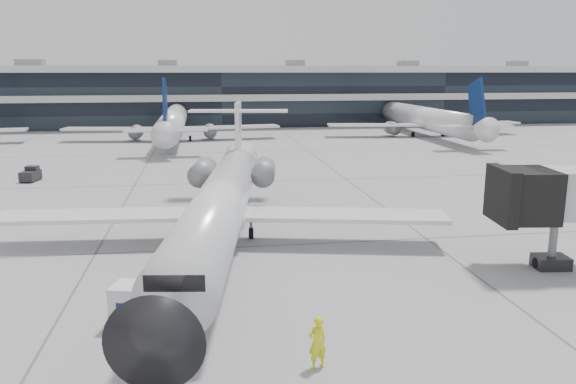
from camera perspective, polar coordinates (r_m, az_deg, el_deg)
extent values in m
plane|color=gray|center=(33.90, -2.05, -5.49)|extent=(220.00, 220.00, 0.00)
cube|color=black|center=(114.27, -6.95, 9.47)|extent=(170.00, 22.00, 10.00)
cylinder|color=silver|center=(32.69, -7.00, -1.55)|extent=(6.91, 27.09, 3.03)
cone|color=black|center=(18.60, -12.35, -12.62)|extent=(3.45, 3.55, 3.03)
cone|color=silver|center=(47.53, -4.93, 3.23)|extent=(3.37, 3.97, 2.88)
cube|color=silver|center=(35.52, -18.54, -2.30)|extent=(12.53, 3.84, 0.25)
cube|color=silver|center=(33.93, 5.60, -2.37)|extent=(12.69, 5.49, 0.25)
cylinder|color=slate|center=(41.82, -8.65, 2.06)|extent=(2.22, 4.02, 1.68)
cylinder|color=slate|center=(41.41, -2.49, 2.09)|extent=(2.22, 4.02, 1.68)
cube|color=silver|center=(46.56, -5.05, 5.97)|extent=(0.73, 2.93, 5.05)
cube|color=silver|center=(46.84, -5.05, 8.21)|extent=(8.26, 2.95, 0.18)
cylinder|color=black|center=(23.45, -9.86, -13.20)|extent=(0.29, 0.65, 0.63)
cylinder|color=black|center=(35.64, -9.19, -4.15)|extent=(0.37, 0.75, 0.72)
cylinder|color=black|center=(35.28, -3.77, -4.19)|extent=(0.37, 0.75, 0.72)
cube|color=black|center=(31.59, 23.12, -0.27)|extent=(2.82, 3.33, 2.67)
cylinder|color=slate|center=(32.94, 25.30, -4.79)|extent=(0.42, 0.42, 2.67)
cube|color=black|center=(33.23, 25.14, -6.45)|extent=(1.86, 1.53, 0.67)
imported|color=#E1F319|center=(20.41, 3.01, -15.00)|extent=(0.82, 0.66, 1.96)
cube|color=black|center=(24.59, -15.06, -12.59)|extent=(2.48, 2.10, 0.26)
cube|color=silver|center=(24.24, -15.17, -10.72)|extent=(2.16, 1.85, 1.48)
cone|color=orange|center=(46.20, -9.03, -0.46)|extent=(0.37, 0.37, 0.58)
cube|color=orange|center=(46.26, -9.01, -0.79)|extent=(0.45, 0.45, 0.03)
cube|color=black|center=(58.73, -24.70, 1.52)|extent=(1.61, 2.36, 0.90)
cube|color=black|center=(59.08, -24.56, 2.18)|extent=(1.22, 1.05, 0.50)
cylinder|color=black|center=(59.73, -24.84, 1.35)|extent=(0.24, 0.46, 0.44)
cylinder|color=black|center=(59.27, -23.88, 1.36)|extent=(0.24, 0.46, 0.44)
cylinder|color=black|center=(58.31, -25.48, 1.05)|extent=(0.24, 0.46, 0.44)
cylinder|color=black|center=(57.84, -24.50, 1.06)|extent=(0.24, 0.46, 0.44)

